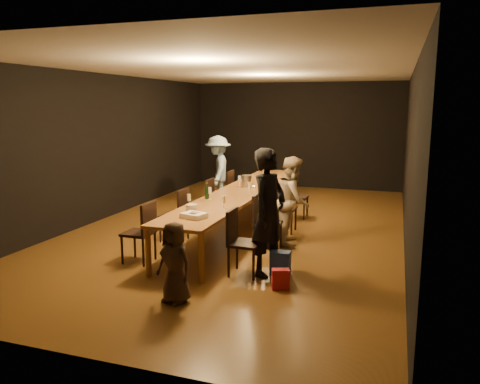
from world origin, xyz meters
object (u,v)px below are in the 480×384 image
(chair_left_1, at_px, (174,215))
(birthday_cake, at_px, (194,215))
(man_blue, at_px, (218,170))
(chair_right_2, at_px, (284,208))
(plate_stack, at_px, (192,208))
(chair_right_0, at_px, (245,243))
(chair_right_3, at_px, (298,196))
(ice_bucket, at_px, (247,181))
(chair_left_3, at_px, (222,191))
(chair_left_2, at_px, (201,202))
(child, at_px, (175,262))
(chair_left_0, at_px, (138,232))
(chair_right_1, at_px, (268,223))
(woman_birthday, at_px, (269,212))
(woman_tan, at_px, (293,200))
(champagne_bottle, at_px, (207,190))
(table, at_px, (242,193))

(chair_left_1, distance_m, birthday_cake, 1.52)
(chair_left_1, relative_size, man_blue, 0.56)
(chair_right_2, distance_m, plate_stack, 2.22)
(chair_right_0, bearing_deg, chair_right_3, 180.00)
(ice_bucket, bearing_deg, chair_right_0, -72.60)
(chair_left_3, xyz_separation_m, ice_bucket, (0.80, -0.74, 0.40))
(chair_left_2, xyz_separation_m, birthday_cake, (0.91, -2.37, 0.32))
(chair_left_3, height_order, child, child)
(chair_left_0, xyz_separation_m, birthday_cake, (0.91, 0.03, 0.32))
(chair_right_1, relative_size, man_blue, 0.56)
(chair_left_3, relative_size, child, 0.93)
(chair_left_3, bearing_deg, chair_right_0, -154.72)
(chair_right_3, distance_m, birthday_cake, 3.67)
(chair_left_1, bearing_deg, ice_bucket, -25.92)
(chair_left_0, xyz_separation_m, ice_bucket, (0.80, 2.86, 0.40))
(chair_right_3, height_order, birthday_cake, chair_right_3)
(chair_left_0, xyz_separation_m, chair_left_2, (0.00, 2.40, 0.00))
(chair_left_2, bearing_deg, chair_right_2, -90.00)
(woman_birthday, distance_m, woman_tan, 1.60)
(chair_right_2, distance_m, chair_right_3, 1.20)
(chair_right_1, height_order, birthday_cake, chair_right_1)
(woman_tan, height_order, champagne_bottle, woman_tan)
(chair_right_3, relative_size, child, 0.93)
(child, xyz_separation_m, champagne_bottle, (-0.63, 2.54, 0.40))
(plate_stack, bearing_deg, chair_left_3, 102.29)
(table, xyz_separation_m, chair_right_2, (0.85, 0.00, -0.24))
(chair_left_2, bearing_deg, chair_right_1, -125.22)
(chair_right_1, relative_size, chair_left_1, 1.00)
(chair_right_1, height_order, chair_left_3, same)
(chair_left_1, distance_m, chair_left_2, 1.20)
(woman_tan, relative_size, birthday_cake, 3.92)
(ice_bucket, bearing_deg, woman_tan, -43.21)
(chair_left_1, bearing_deg, woman_birthday, -117.97)
(chair_right_3, xyz_separation_m, champagne_bottle, (-1.15, -2.21, 0.44))
(table, distance_m, ice_bucket, 0.49)
(chair_right_0, height_order, chair_left_0, same)
(chair_right_3, xyz_separation_m, chair_left_3, (-1.70, 0.00, 0.00))
(chair_left_1, xyz_separation_m, chair_left_2, (0.00, 1.20, 0.00))
(chair_left_0, distance_m, plate_stack, 0.89)
(champagne_bottle, bearing_deg, chair_right_0, -50.40)
(chair_right_1, distance_m, woman_tan, 0.68)
(chair_right_0, xyz_separation_m, chair_left_0, (-1.70, 0.00, 0.00))
(chair_right_0, distance_m, chair_left_3, 3.98)
(chair_right_1, bearing_deg, birthday_cake, -34.06)
(woman_tan, relative_size, child, 1.51)
(chair_right_3, bearing_deg, chair_right_2, -0.00)
(chair_right_0, bearing_deg, ice_bucket, -162.60)
(chair_right_2, distance_m, child, 3.60)
(chair_left_3, bearing_deg, chair_left_2, -180.00)
(chair_left_1, height_order, child, child)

